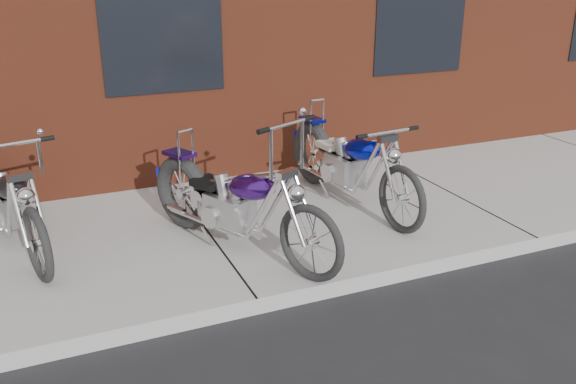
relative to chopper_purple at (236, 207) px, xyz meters
name	(u,v)px	position (x,y,z in m)	size (l,w,h in m)	color
ground	(258,315)	(-0.15, -0.95, -0.59)	(120.00, 120.00, 0.00)	black
sidewalk	(207,236)	(-0.15, 0.55, -0.51)	(22.00, 3.00, 0.15)	#A0A0A0
chopper_purple	(236,207)	(0.00, 0.00, 0.00)	(1.14, 2.24, 1.36)	black
chopper_blue	(350,166)	(1.56, 0.65, 0.00)	(0.60, 2.45, 1.07)	black
chopper_third	(10,205)	(-1.96, 0.93, -0.02)	(0.77, 2.30, 1.19)	black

